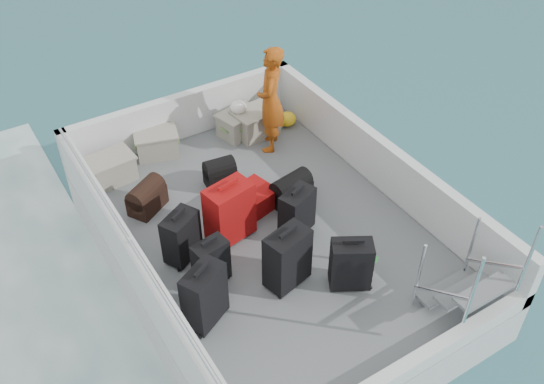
{
  "coord_description": "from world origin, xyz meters",
  "views": [
    {
      "loc": [
        -2.84,
        -4.61,
        5.82
      ],
      "look_at": [
        0.18,
        0.24,
        1.0
      ],
      "focal_mm": 40.0,
      "sensor_mm": 36.0,
      "label": 1
    }
  ],
  "objects_px": {
    "crate_1": "(157,144)",
    "suitcase_1": "(211,263)",
    "suitcase_4": "(287,259)",
    "crate_3": "(256,123)",
    "suitcase_6": "(351,265)",
    "crate_0": "(112,170)",
    "passenger": "(271,100)",
    "suitcase_2": "(181,237)",
    "suitcase_7": "(297,213)",
    "suitcase_5": "(230,213)",
    "suitcase_8": "(247,202)",
    "suitcase_0": "(205,297)",
    "crate_2": "(239,124)"
  },
  "relations": [
    {
      "from": "crate_1",
      "to": "suitcase_4",
      "type": "bearing_deg",
      "value": -85.18
    },
    {
      "from": "suitcase_0",
      "to": "crate_0",
      "type": "distance_m",
      "value": 2.79
    },
    {
      "from": "crate_3",
      "to": "passenger",
      "type": "height_order",
      "value": "passenger"
    },
    {
      "from": "suitcase_6",
      "to": "crate_0",
      "type": "xyz_separation_m",
      "value": [
        -1.58,
        3.19,
        -0.14
      ]
    },
    {
      "from": "suitcase_5",
      "to": "suitcase_1",
      "type": "bearing_deg",
      "value": -145.83
    },
    {
      "from": "crate_2",
      "to": "suitcase_0",
      "type": "bearing_deg",
      "value": -125.26
    },
    {
      "from": "suitcase_0",
      "to": "crate_1",
      "type": "height_order",
      "value": "suitcase_0"
    },
    {
      "from": "suitcase_2",
      "to": "crate_2",
      "type": "relative_size",
      "value": 1.1
    },
    {
      "from": "suitcase_0",
      "to": "suitcase_2",
      "type": "distance_m",
      "value": 0.98
    },
    {
      "from": "crate_0",
      "to": "suitcase_0",
      "type": "bearing_deg",
      "value": -90.1
    },
    {
      "from": "crate_1",
      "to": "suitcase_0",
      "type": "bearing_deg",
      "value": -104.15
    },
    {
      "from": "suitcase_7",
      "to": "crate_2",
      "type": "relative_size",
      "value": 1.09
    },
    {
      "from": "suitcase_7",
      "to": "crate_3",
      "type": "relative_size",
      "value": 0.99
    },
    {
      "from": "suitcase_1",
      "to": "crate_3",
      "type": "bearing_deg",
      "value": 40.84
    },
    {
      "from": "suitcase_8",
      "to": "suitcase_4",
      "type": "bearing_deg",
      "value": 156.57
    },
    {
      "from": "suitcase_2",
      "to": "suitcase_7",
      "type": "distance_m",
      "value": 1.41
    },
    {
      "from": "suitcase_1",
      "to": "suitcase_4",
      "type": "xyz_separation_m",
      "value": [
        0.71,
        -0.45,
        0.07
      ]
    },
    {
      "from": "suitcase_0",
      "to": "crate_1",
      "type": "xyz_separation_m",
      "value": [
        0.76,
        3.0,
        -0.19
      ]
    },
    {
      "from": "crate_2",
      "to": "crate_3",
      "type": "relative_size",
      "value": 0.91
    },
    {
      "from": "crate_0",
      "to": "crate_3",
      "type": "height_order",
      "value": "crate_3"
    },
    {
      "from": "suitcase_1",
      "to": "passenger",
      "type": "relative_size",
      "value": 0.37
    },
    {
      "from": "crate_2",
      "to": "passenger",
      "type": "distance_m",
      "value": 0.83
    },
    {
      "from": "suitcase_1",
      "to": "suitcase_0",
      "type": "bearing_deg",
      "value": -132.97
    },
    {
      "from": "suitcase_0",
      "to": "suitcase_4",
      "type": "bearing_deg",
      "value": -27.93
    },
    {
      "from": "crate_1",
      "to": "suitcase_1",
      "type": "bearing_deg",
      "value": -100.1
    },
    {
      "from": "suitcase_0",
      "to": "suitcase_6",
      "type": "bearing_deg",
      "value": -41.89
    },
    {
      "from": "suitcase_2",
      "to": "crate_3",
      "type": "xyz_separation_m",
      "value": [
        2.03,
        1.74,
        -0.13
      ]
    },
    {
      "from": "suitcase_5",
      "to": "crate_0",
      "type": "bearing_deg",
      "value": 103.71
    },
    {
      "from": "crate_0",
      "to": "suitcase_7",
      "type": "bearing_deg",
      "value": -54.29
    },
    {
      "from": "passenger",
      "to": "crate_3",
      "type": "bearing_deg",
      "value": -141.34
    },
    {
      "from": "crate_2",
      "to": "crate_0",
      "type": "bearing_deg",
      "value": -178.52
    },
    {
      "from": "suitcase_5",
      "to": "suitcase_4",
      "type": "bearing_deg",
      "value": -90.66
    },
    {
      "from": "crate_0",
      "to": "crate_3",
      "type": "relative_size",
      "value": 0.91
    },
    {
      "from": "suitcase_1",
      "to": "crate_2",
      "type": "distance_m",
      "value": 2.93
    },
    {
      "from": "crate_2",
      "to": "crate_3",
      "type": "height_order",
      "value": "crate_3"
    },
    {
      "from": "passenger",
      "to": "crate_1",
      "type": "bearing_deg",
      "value": -78.27
    },
    {
      "from": "suitcase_4",
      "to": "crate_1",
      "type": "bearing_deg",
      "value": 81.13
    },
    {
      "from": "suitcase_0",
      "to": "suitcase_8",
      "type": "height_order",
      "value": "suitcase_0"
    },
    {
      "from": "crate_1",
      "to": "suitcase_7",
      "type": "bearing_deg",
      "value": -71.4
    },
    {
      "from": "suitcase_2",
      "to": "crate_1",
      "type": "relative_size",
      "value": 1.11
    },
    {
      "from": "suitcase_0",
      "to": "suitcase_8",
      "type": "distance_m",
      "value": 1.78
    },
    {
      "from": "suitcase_6",
      "to": "crate_0",
      "type": "relative_size",
      "value": 1.09
    },
    {
      "from": "suitcase_7",
      "to": "suitcase_8",
      "type": "bearing_deg",
      "value": 96.41
    },
    {
      "from": "crate_3",
      "to": "suitcase_2",
      "type": "bearing_deg",
      "value": -139.4
    },
    {
      "from": "suitcase_2",
      "to": "suitcase_5",
      "type": "distance_m",
      "value": 0.65
    },
    {
      "from": "suitcase_6",
      "to": "crate_0",
      "type": "height_order",
      "value": "suitcase_6"
    },
    {
      "from": "suitcase_2",
      "to": "suitcase_4",
      "type": "relative_size",
      "value": 0.86
    },
    {
      "from": "suitcase_0",
      "to": "suitcase_8",
      "type": "bearing_deg",
      "value": 18.29
    },
    {
      "from": "suitcase_4",
      "to": "suitcase_8",
      "type": "bearing_deg",
      "value": 66.36
    },
    {
      "from": "suitcase_4",
      "to": "crate_3",
      "type": "bearing_deg",
      "value": 52.27
    }
  ]
}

